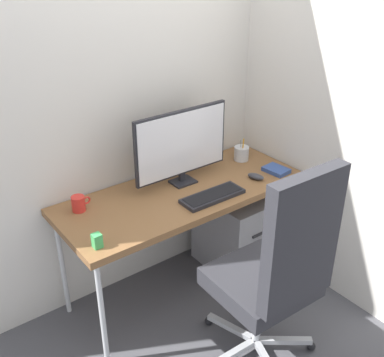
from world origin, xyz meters
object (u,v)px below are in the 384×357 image
office_chair (277,269)px  coffee_mug (79,204)px  filing_cabinet (239,229)px  monitor (182,144)px  notebook (276,170)px  desk_clamp_accessory (97,241)px  mouse (256,177)px  pen_holder (241,153)px  keyboard (213,196)px

office_chair → coffee_mug: 1.10m
filing_cabinet → monitor: monitor is taller
monitor → notebook: monitor is taller
desk_clamp_accessory → notebook: bearing=2.2°
office_chair → coffee_mug: size_ratio=11.02×
filing_cabinet → office_chair: bearing=-121.1°
notebook → coffee_mug: coffee_mug is taller
notebook → desk_clamp_accessory: desk_clamp_accessory is taller
filing_cabinet → coffee_mug: coffee_mug is taller
mouse → notebook: size_ratio=0.71×
monitor → coffee_mug: bearing=174.0°
coffee_mug → pen_holder: bearing=-2.5°
monitor → notebook: bearing=-24.0°
pen_holder → desk_clamp_accessory: bearing=-165.5°
monitor → pen_holder: 0.54m
notebook → monitor: bearing=150.5°
mouse → office_chair: bearing=-145.0°
mouse → desk_clamp_accessory: bearing=163.4°
office_chair → monitor: 0.92m
pen_holder → notebook: (0.06, -0.27, -0.03)m
pen_holder → coffee_mug: size_ratio=1.48×
filing_cabinet → keyboard: bearing=-156.0°
pen_holder → office_chair: bearing=-122.5°
mouse → notebook: (0.17, -0.00, -0.01)m
office_chair → filing_cabinet: office_chair is taller
office_chair → filing_cabinet: 0.96m
office_chair → keyboard: bearing=82.4°
mouse → coffee_mug: 1.07m
notebook → desk_clamp_accessory: bearing=176.7°
office_chair → desk_clamp_accessory: office_chair is taller
notebook → mouse: bearing=173.2°
monitor → desk_clamp_accessory: size_ratio=8.58×
mouse → notebook: bearing=-20.8°
keyboard → pen_holder: bearing=30.6°
office_chair → keyboard: size_ratio=3.12×
coffee_mug → mouse: bearing=-16.9°
office_chair → filing_cabinet: size_ratio=2.19×
filing_cabinet → desk_clamp_accessory: bearing=-169.7°
mouse → coffee_mug: coffee_mug is taller
office_chair → notebook: size_ratio=7.89×
office_chair → coffee_mug: bearing=122.5°
mouse → keyboard: bearing=163.6°
filing_cabinet → desk_clamp_accessory: 1.24m
keyboard → notebook: same height
keyboard → filing_cabinet: bearing=24.0°
pen_holder → coffee_mug: 1.14m
pen_holder → coffee_mug: (-1.14, 0.05, -0.00)m
monitor → notebook: size_ratio=4.15×
filing_cabinet → pen_holder: 0.52m
monitor → notebook: 0.65m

